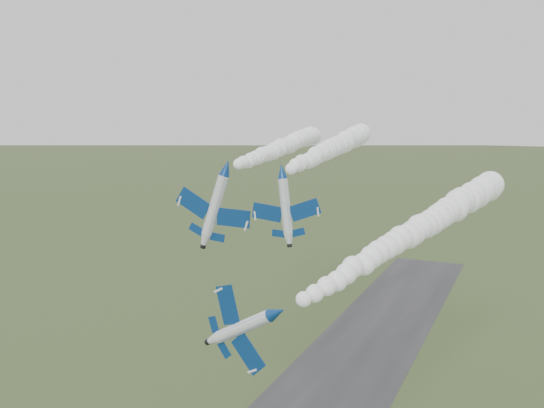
{
  "coord_description": "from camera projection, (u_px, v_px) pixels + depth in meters",
  "views": [
    {
      "loc": [
        34.54,
        -60.82,
        53.89
      ],
      "look_at": [
        -0.09,
        17.27,
        40.93
      ],
      "focal_mm": 40.0,
      "sensor_mm": 36.0,
      "label": 1
    }
  ],
  "objects": [
    {
      "name": "smoke_trail_jet_lead",
      "position": [
        424.0,
        226.0,
        94.02
      ],
      "size": [
        18.77,
        72.47,
        5.46
      ],
      "primitive_type": null,
      "rotation": [
        0.0,
        0.0,
        -0.19
      ],
      "color": "white"
    },
    {
      "name": "smoke_trail_jet_pair_right",
      "position": [
        333.0,
        147.0,
        117.05
      ],
      "size": [
        12.46,
        61.3,
        4.79
      ],
      "primitive_type": null,
      "rotation": [
        0.0,
        0.0,
        0.13
      ],
      "color": "white"
    },
    {
      "name": "smoke_trail_jet_pair_left",
      "position": [
        284.0,
        146.0,
        128.73
      ],
      "size": [
        16.8,
        72.41,
        4.69
      ],
      "primitive_type": null,
      "rotation": [
        0.0,
        0.0,
        0.17
      ],
      "color": "white"
    },
    {
      "name": "jet_pair_left",
      "position": [
        226.0,
        168.0,
        90.09
      ],
      "size": [
        11.62,
        14.37,
        4.62
      ],
      "rotation": [
        0.0,
        0.31,
        0.17
      ],
      "color": "silver"
    },
    {
      "name": "jet_lead",
      "position": [
        277.0,
        313.0,
        63.32
      ],
      "size": [
        5.51,
        12.3,
        8.91
      ],
      "rotation": [
        0.0,
        1.06,
        -0.19
      ],
      "color": "silver"
    },
    {
      "name": "jet_pair_right",
      "position": [
        282.0,
        171.0,
        85.75
      ],
      "size": [
        10.12,
        12.07,
        3.02
      ],
      "rotation": [
        0.0,
        -0.11,
        0.13
      ],
      "color": "silver"
    }
  ]
}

